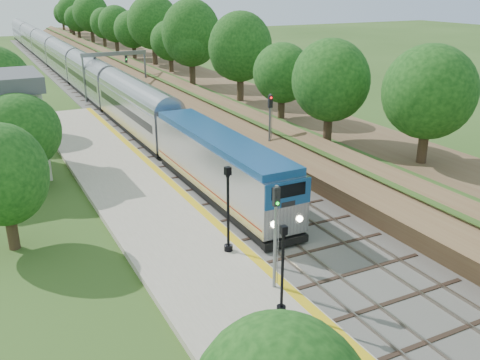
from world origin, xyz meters
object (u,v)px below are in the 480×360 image
lamppost_mid (282,275)px  signal_farside (270,124)px  lamppost_far (228,214)px  train (65,62)px  signal_gantry (114,63)px  signal_platform (276,226)px

lamppost_mid → signal_farside: signal_farside is taller
signal_farside → lamppost_far: bearing=-128.5°
train → lamppost_far: bearing=-92.7°
signal_gantry → signal_platform: (-5.37, -49.62, -1.18)m
lamppost_mid → lamppost_far: bearing=86.0°
signal_farside → lamppost_mid: bearing=-118.5°
lamppost_far → signal_farside: bearing=51.5°
lamppost_far → signal_farside: signal_farside is taller
signal_gantry → train: (-2.47, 22.78, -2.58)m
train → signal_farside: 56.49m
lamppost_mid → lamppost_far: lamppost_far is taller
train → lamppost_mid: 74.47m
signal_gantry → signal_farside: 33.56m
signal_gantry → signal_platform: bearing=-96.2°
train → signal_farside: size_ratio=22.83×
signal_platform → lamppost_far: bearing=94.4°
signal_platform → train: bearing=87.7°
lamppost_far → signal_gantry: bearing=82.8°
lamppost_far → train: bearing=87.3°
signal_gantry → signal_farside: size_ratio=1.37×
lamppost_mid → signal_farside: (9.90, 18.26, 1.58)m
train → lamppost_mid: size_ratio=32.82×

